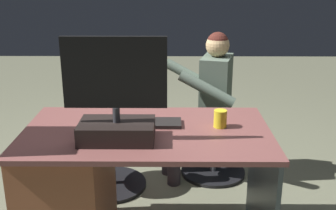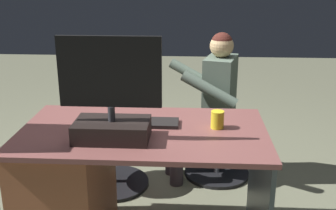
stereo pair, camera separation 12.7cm
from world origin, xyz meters
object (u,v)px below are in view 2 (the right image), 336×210
object	(u,v)px
computer_mouse	(83,120)
cup	(217,120)
desk	(84,183)
monitor	(111,109)
visitor_chair	(218,145)
tv_remote	(84,125)
teddy_bear	(109,109)
office_chair_teddy	(111,155)
keyboard	(141,123)
person	(209,97)

from	to	relation	value
computer_mouse	cup	xyz separation A→B (m)	(-0.74, 0.03, 0.03)
desk	monitor	bearing A→B (deg)	146.44
computer_mouse	visitor_chair	bearing A→B (deg)	-135.00
monitor	tv_remote	distance (m)	0.29
tv_remote	teddy_bear	size ratio (longest dim) A/B	0.41
office_chair_teddy	keyboard	bearing A→B (deg)	116.48
visitor_chair	person	distance (m)	0.40
computer_mouse	teddy_bear	bearing A→B (deg)	-92.06
monitor	computer_mouse	xyz separation A→B (m)	(0.21, -0.22, -0.14)
keyboard	office_chair_teddy	size ratio (longest dim) A/B	0.78
computer_mouse	person	xyz separation A→B (m)	(-0.73, -0.79, -0.10)
monitor	computer_mouse	distance (m)	0.33
teddy_bear	visitor_chair	distance (m)	0.88
desk	computer_mouse	xyz separation A→B (m)	(0.00, -0.08, 0.35)
monitor	cup	world-z (taller)	monitor
desk	computer_mouse	size ratio (longest dim) A/B	13.80
keyboard	cup	xyz separation A→B (m)	(-0.42, 0.03, 0.04)
monitor	office_chair_teddy	xyz separation A→B (m)	(0.18, -0.82, -0.64)
keyboard	office_chair_teddy	world-z (taller)	keyboard
visitor_chair	person	size ratio (longest dim) A/B	0.45
office_chair_teddy	visitor_chair	world-z (taller)	same
keyboard	desk	bearing A→B (deg)	14.12
monitor	office_chair_teddy	distance (m)	1.05
office_chair_teddy	visitor_chair	distance (m)	0.81
cup	tv_remote	world-z (taller)	cup
tv_remote	teddy_bear	bearing A→B (deg)	-63.74
tv_remote	monitor	bearing A→B (deg)	167.05
teddy_bear	keyboard	bearing A→B (deg)	116.04
desk	keyboard	bearing A→B (deg)	-165.88
monitor	office_chair_teddy	size ratio (longest dim) A/B	0.97
tv_remote	office_chair_teddy	size ratio (longest dim) A/B	0.28
monitor	tv_remote	size ratio (longest dim) A/B	3.49
keyboard	cup	size ratio (longest dim) A/B	4.38
tv_remote	office_chair_teddy	bearing A→B (deg)	-63.74
keyboard	person	distance (m)	0.90
person	visitor_chair	bearing A→B (deg)	-165.10
visitor_chair	teddy_bear	bearing A→B (deg)	14.09
computer_mouse	office_chair_teddy	size ratio (longest dim) A/B	0.18
tv_remote	keyboard	bearing A→B (deg)	-142.57
desk	person	size ratio (longest dim) A/B	1.19
tv_remote	office_chair_teddy	distance (m)	0.82
computer_mouse	monitor	bearing A→B (deg)	133.44
office_chair_teddy	teddy_bear	distance (m)	0.35
computer_mouse	office_chair_teddy	distance (m)	0.78
person	tv_remote	bearing A→B (deg)	49.99
office_chair_teddy	teddy_bear	size ratio (longest dim) A/B	1.48
desk	visitor_chair	world-z (taller)	desk
desk	visitor_chair	bearing A→B (deg)	-132.00
desk	computer_mouse	world-z (taller)	computer_mouse
monitor	person	world-z (taller)	monitor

